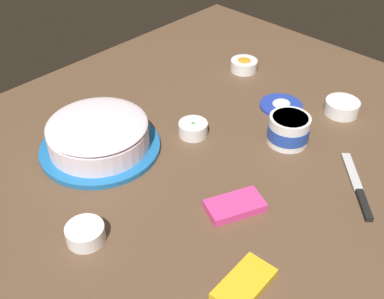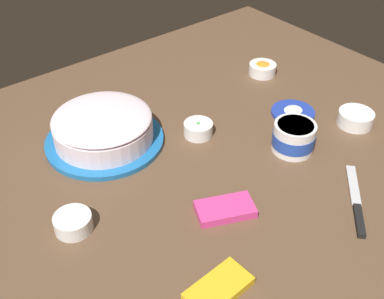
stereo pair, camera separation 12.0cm
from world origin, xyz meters
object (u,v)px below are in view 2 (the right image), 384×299
(sprinkle_bowl_green, at_px, (198,128))
(candy_box_lower, at_px, (219,289))
(candy_box_upper, at_px, (225,209))
(sprinkle_bowl_orange, at_px, (263,68))
(sprinkle_bowl_yellow, at_px, (73,222))
(frosted_cake, at_px, (103,129))
(sprinkle_bowl_pink, at_px, (355,118))
(spreading_knife, at_px, (357,205))
(frosting_tub_lid, at_px, (293,112))
(frosting_tub, at_px, (294,137))

(sprinkle_bowl_green, bearing_deg, candy_box_lower, -125.10)
(sprinkle_bowl_green, bearing_deg, candy_box_upper, -117.90)
(sprinkle_bowl_orange, bearing_deg, sprinkle_bowl_yellow, -164.54)
(sprinkle_bowl_yellow, bearing_deg, sprinkle_bowl_green, 12.61)
(frosted_cake, xyz_separation_m, sprinkle_bowl_pink, (0.60, -0.37, -0.02))
(sprinkle_bowl_green, xyz_separation_m, sprinkle_bowl_pink, (0.38, -0.24, -0.00))
(sprinkle_bowl_orange, xyz_separation_m, candy_box_lower, (-0.67, -0.54, -0.01))
(frosted_cake, bearing_deg, candy_box_lower, -97.66)
(sprinkle_bowl_orange, bearing_deg, spreading_knife, -115.72)
(frosting_tub_lid, bearing_deg, spreading_knife, -116.79)
(frosting_tub_lid, xyz_separation_m, candy_box_upper, (-0.42, -0.17, 0.00))
(sprinkle_bowl_green, xyz_separation_m, candy_box_upper, (-0.14, -0.27, -0.01))
(spreading_knife, xyz_separation_m, sprinkle_bowl_pink, (0.27, 0.20, 0.01))
(frosting_tub_lid, distance_m, candy_box_upper, 0.46)
(sprinkle_bowl_pink, distance_m, candy_box_upper, 0.52)
(sprinkle_bowl_yellow, xyz_separation_m, candy_box_lower, (0.14, -0.32, -0.01))
(frosted_cake, xyz_separation_m, candy_box_lower, (-0.07, -0.55, -0.04))
(frosting_tub_lid, bearing_deg, sprinkle_bowl_orange, 66.01)
(frosting_tub_lid, relative_size, sprinkle_bowl_yellow, 1.51)
(frosting_tub, distance_m, frosting_tub_lid, 0.17)
(sprinkle_bowl_orange, bearing_deg, sprinkle_bowl_pink, -90.54)
(frosted_cake, height_order, sprinkle_bowl_yellow, frosted_cake)
(spreading_knife, relative_size, candy_box_lower, 1.42)
(sprinkle_bowl_orange, xyz_separation_m, sprinkle_bowl_pink, (-0.00, -0.37, -0.00))
(sprinkle_bowl_green, bearing_deg, spreading_knife, -76.77)
(frosted_cake, xyz_separation_m, frosting_tub, (0.37, -0.34, -0.00))
(frosted_cake, bearing_deg, sprinkle_bowl_green, -30.82)
(frosted_cake, distance_m, frosting_tub, 0.50)
(frosting_tub_lid, relative_size, spreading_knife, 0.68)
(spreading_knife, distance_m, sprinkle_bowl_pink, 0.34)
(frosting_tub_lid, distance_m, sprinkle_bowl_green, 0.30)
(sprinkle_bowl_yellow, bearing_deg, spreading_knife, -33.04)
(sprinkle_bowl_green, xyz_separation_m, candy_box_lower, (-0.29, -0.42, -0.01))
(spreading_knife, xyz_separation_m, sprinkle_bowl_yellow, (-0.54, 0.35, 0.01))
(frosting_tub, bearing_deg, candy_box_lower, -154.78)
(sprinkle_bowl_pink, xyz_separation_m, candy_box_upper, (-0.52, -0.03, -0.01))
(spreading_knife, height_order, sprinkle_bowl_orange, sprinkle_bowl_orange)
(frosting_tub_lid, bearing_deg, frosting_tub, -139.20)
(candy_box_lower, bearing_deg, frosting_tub, 22.13)
(frosting_tub, bearing_deg, sprinkle_bowl_orange, 55.68)
(candy_box_upper, bearing_deg, sprinkle_bowl_green, 86.08)
(frosted_cake, relative_size, sprinkle_bowl_green, 3.95)
(candy_box_lower, distance_m, candy_box_upper, 0.21)
(spreading_knife, bearing_deg, sprinkle_bowl_yellow, 146.96)
(frosting_tub, distance_m, sprinkle_bowl_green, 0.26)
(frosted_cake, height_order, sprinkle_bowl_green, frosted_cake)
(sprinkle_bowl_orange, relative_size, sprinkle_bowl_yellow, 1.06)
(sprinkle_bowl_pink, distance_m, candy_box_lower, 0.69)
(sprinkle_bowl_orange, relative_size, sprinkle_bowl_green, 1.11)
(frosting_tub_lid, xyz_separation_m, sprinkle_bowl_green, (-0.28, 0.10, 0.02))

